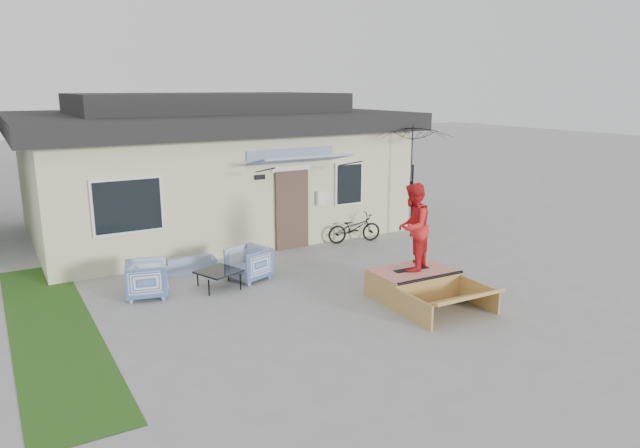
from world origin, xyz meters
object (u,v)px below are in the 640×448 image
armchair_left (147,277)px  patio_umbrella (413,177)px  armchair_right (249,262)px  skate_ramp (412,283)px  skater (413,225)px  loveseat (187,260)px  skateboard (411,269)px  bicycle (354,225)px  coffee_table (219,279)px

armchair_left → patio_umbrella: size_ratio=0.32×
patio_umbrella → armchair_right: bearing=-168.4°
skate_ramp → skater: skater is taller
loveseat → patio_umbrella: (6.59, -0.16, 1.49)m
patio_umbrella → skater: (-3.09, -3.78, -0.26)m
skater → skate_ramp: bearing=54.2°
skate_ramp → skateboard: size_ratio=2.73×
bicycle → armchair_right: bearing=122.3°
patio_umbrella → skater: bearing=-129.2°
bicycle → skater: 4.42m
skate_ramp → skateboard: bearing=90.0°
bicycle → skateboard: bicycle is taller
armchair_left → armchair_right: armchair_left is taller
patio_umbrella → skateboard: 5.02m
armchair_left → skateboard: armchair_left is taller
coffee_table → bicycle: size_ratio=0.51×
armchair_right → patio_umbrella: patio_umbrella is taller
skater → loveseat: bearing=-82.6°
armchair_right → coffee_table: size_ratio=1.04×
armchair_left → patio_umbrella: (7.83, 1.10, 1.33)m
loveseat → armchair_left: 1.78m
loveseat → patio_umbrella: patio_umbrella is taller
patio_umbrella → skater: 4.89m
skateboard → skater: (0.00, 0.00, 0.92)m
loveseat → skateboard: 5.29m
bicycle → skater: size_ratio=0.86×
bicycle → skateboard: size_ratio=1.94×
armchair_left → skateboard: size_ratio=1.05×
skate_ramp → skateboard: (0.00, 0.05, 0.30)m
skateboard → skater: 0.92m
bicycle → skater: (-1.32, -4.09, 1.00)m
armchair_right → skater: 3.79m
patio_umbrella → skateboard: patio_umbrella is taller
patio_umbrella → skater: size_ratio=1.46×
coffee_table → armchair_left: bearing=170.3°
armchair_right → loveseat: bearing=-161.4°
coffee_table → skater: 4.29m
coffee_table → skate_ramp: (3.29, -2.49, 0.08)m
armchair_right → coffee_table: (-0.79, -0.20, -0.21)m
coffee_table → patio_umbrella: (6.38, 1.35, 1.55)m
coffee_table → skate_ramp: 4.12m
coffee_table → patio_umbrella: bearing=12.0°
armchair_left → skateboard: bearing=-105.4°
coffee_table → armchair_right: bearing=14.1°
armchair_left → skate_ramp: armchair_left is taller
coffee_table → patio_umbrella: patio_umbrella is taller
loveseat → skater: 5.42m
loveseat → patio_umbrella: 6.76m
coffee_table → bicycle: bearing=19.8°
armchair_right → skateboard: 3.63m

